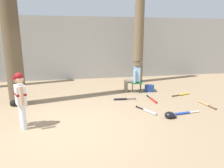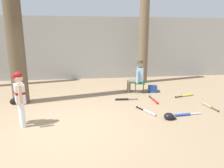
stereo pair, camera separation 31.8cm
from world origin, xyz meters
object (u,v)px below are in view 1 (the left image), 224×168
(tree_near_player, at_px, (8,11))
(seated_spectator, at_px, (134,75))
(young_ballplayer, at_px, (20,97))
(batting_helmet_black, at_px, (170,115))
(bat_wood_tan, at_px, (205,104))
(handbag_beside_stool, at_px, (149,88))
(bat_blue_youth, at_px, (184,113))
(bat_yellow_trainer, at_px, (183,94))
(tree_behind_spectator, at_px, (139,23))
(bat_aluminum_silver, at_px, (148,111))
(bat_black_composite, at_px, (122,99))
(bat_red_barrel, at_px, (153,100))
(folding_stool, at_px, (137,83))

(tree_near_player, distance_m, seated_spectator, 4.55)
(young_ballplayer, relative_size, batting_helmet_black, 4.17)
(bat_wood_tan, bearing_deg, young_ballplayer, -173.31)
(handbag_beside_stool, height_order, bat_blue_youth, handbag_beside_stool)
(handbag_beside_stool, distance_m, bat_yellow_trainer, 1.23)
(tree_behind_spectator, distance_m, bat_aluminum_silver, 4.68)
(tree_near_player, height_order, bat_aluminum_silver, tree_near_player)
(young_ballplayer, bearing_deg, tree_behind_spectator, 45.04)
(tree_behind_spectator, distance_m, batting_helmet_black, 5.00)
(tree_behind_spectator, height_order, batting_helmet_black, tree_behind_spectator)
(bat_wood_tan, bearing_deg, batting_helmet_black, -154.73)
(seated_spectator, bearing_deg, young_ballplayer, -144.03)
(bat_black_composite, relative_size, bat_red_barrel, 0.94)
(seated_spectator, distance_m, bat_yellow_trainer, 1.88)
(tree_behind_spectator, height_order, folding_stool, tree_behind_spectator)
(bat_wood_tan, relative_size, batting_helmet_black, 2.39)
(handbag_beside_stool, bearing_deg, bat_red_barrel, -105.30)
(tree_near_player, xyz_separation_m, seated_spectator, (3.96, 0.71, -2.12))
(bat_red_barrel, bearing_deg, tree_near_player, 173.57)
(tree_near_player, distance_m, batting_helmet_black, 5.28)
(folding_stool, relative_size, bat_red_barrel, 0.62)
(bat_blue_youth, bearing_deg, young_ballplayer, -179.44)
(young_ballplayer, height_order, bat_black_composite, young_ballplayer)
(bat_wood_tan, height_order, bat_red_barrel, same)
(young_ballplayer, xyz_separation_m, folding_stool, (3.55, 2.48, -0.38))
(bat_red_barrel, distance_m, bat_aluminum_silver, 1.09)
(bat_aluminum_silver, bearing_deg, tree_near_player, 158.89)
(seated_spectator, height_order, bat_black_composite, seated_spectator)
(tree_near_player, distance_m, handbag_beside_stool, 5.29)
(tree_behind_spectator, relative_size, bat_wood_tan, 7.78)
(handbag_beside_stool, distance_m, bat_blue_youth, 2.39)
(young_ballplayer, bearing_deg, folding_stool, 34.95)
(young_ballplayer, bearing_deg, seated_spectator, 35.97)
(folding_stool, xyz_separation_m, handbag_beside_stool, (0.49, -0.06, -0.23))
(tree_behind_spectator, distance_m, bat_black_composite, 3.88)
(bat_black_composite, distance_m, batting_helmet_black, 1.92)
(bat_aluminum_silver, bearing_deg, batting_helmet_black, -50.91)
(bat_red_barrel, xyz_separation_m, batting_helmet_black, (-0.13, -1.45, 0.04))
(handbag_beside_stool, bearing_deg, tree_behind_spectator, 86.43)
(bat_blue_youth, height_order, bat_yellow_trainer, same)
(batting_helmet_black, bearing_deg, tree_near_player, 154.95)
(young_ballplayer, bearing_deg, bat_yellow_trainer, 18.90)
(seated_spectator, distance_m, bat_wood_tan, 2.63)
(young_ballplayer, distance_m, bat_blue_youth, 4.19)
(tree_behind_spectator, relative_size, handbag_beside_stool, 17.11)
(bat_black_composite, xyz_separation_m, bat_aluminum_silver, (0.45, -1.24, 0.00))
(bat_blue_youth, bearing_deg, folding_stool, 103.24)
(bat_yellow_trainer, xyz_separation_m, bat_red_barrel, (-1.32, -0.41, 0.00))
(seated_spectator, relative_size, handbag_beside_stool, 3.53)
(bat_blue_youth, relative_size, batting_helmet_black, 2.40)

